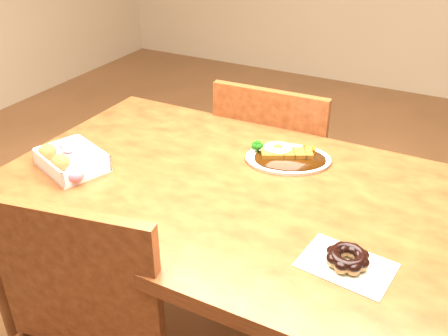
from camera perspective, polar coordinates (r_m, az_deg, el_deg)
The scene contains 5 objects.
table at distance 1.39m, azimuth -0.22°, elevation -5.29°, with size 1.20×0.80×0.75m.
chair_far at distance 1.91m, azimuth 6.11°, elevation -0.97°, with size 0.43×0.43×0.87m.
katsu_curry_plate at distance 1.46m, azimuth 7.17°, elevation 1.30°, with size 0.29×0.25×0.05m.
donut_box at distance 1.47m, azimuth -17.19°, elevation 0.99°, with size 0.23×0.20×0.05m.
pon_de_ring at distance 1.09m, azimuth 13.92°, elevation -10.01°, with size 0.20×0.15×0.04m.
Camera 1 is at (0.53, -1.01, 1.45)m, focal length 40.00 mm.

